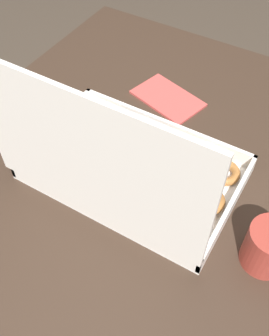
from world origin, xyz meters
name	(u,v)px	position (x,y,z in m)	size (l,w,h in m)	color
ground_plane	(146,296)	(0.00, 0.00, 0.00)	(8.00, 8.00, 0.00)	#42382D
dining_table	(152,193)	(0.00, 0.00, 0.61)	(0.93, 1.02, 0.70)	#38281E
donut_box	(124,166)	(0.03, 0.07, 0.76)	(0.42, 0.28, 0.31)	white
coffee_mug	(268,247)	(-0.27, 0.09, 0.75)	(0.08, 0.08, 0.09)	#A3382D
paper_napkin	(168,98)	(0.07, -0.21, 0.70)	(0.19, 0.15, 0.01)	#CC4C47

